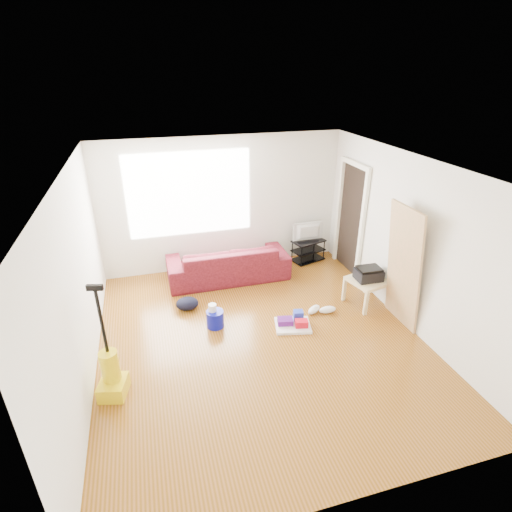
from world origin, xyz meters
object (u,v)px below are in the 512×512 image
object	(u,v)px
side_table	(367,283)
backpack	(188,309)
vacuum	(111,375)
tv_stand	(308,250)
cleaning_tray	(293,323)
sofa	(228,277)
bucket	(215,326)

from	to	relation	value
side_table	backpack	distance (m)	2.96
side_table	vacuum	world-z (taller)	vacuum
backpack	vacuum	distance (m)	1.95
tv_stand	backpack	size ratio (longest dim) A/B	1.95
side_table	vacuum	size ratio (longest dim) A/B	0.46
tv_stand	cleaning_tray	bearing A→B (deg)	-134.62
side_table	cleaning_tray	world-z (taller)	side_table
sofa	side_table	xyz separation A→B (m)	(2.00, -1.49, 0.38)
sofa	backpack	bearing A→B (deg)	44.57
sofa	vacuum	bearing A→B (deg)	51.54
tv_stand	vacuum	size ratio (longest dim) A/B	0.48
cleaning_tray	vacuum	xyz separation A→B (m)	(-2.57, -0.68, 0.21)
sofa	tv_stand	size ratio (longest dim) A/B	3.08
side_table	vacuum	xyz separation A→B (m)	(-3.95, -0.97, -0.11)
cleaning_tray	backpack	bearing A→B (deg)	148.54
tv_stand	bucket	size ratio (longest dim) A/B	2.70
sofa	bucket	xyz separation A→B (m)	(-0.52, -1.45, 0.00)
sofa	backpack	size ratio (longest dim) A/B	6.02
bucket	vacuum	xyz separation A→B (m)	(-1.43, -1.01, 0.27)
tv_stand	backpack	xyz separation A→B (m)	(-2.57, -1.13, -0.23)
tv_stand	cleaning_tray	size ratio (longest dim) A/B	1.18
bucket	side_table	bearing A→B (deg)	-0.86
bucket	backpack	distance (m)	0.69
vacuum	sofa	bearing A→B (deg)	65.42
tv_stand	side_table	size ratio (longest dim) A/B	1.06
sofa	vacuum	size ratio (longest dim) A/B	1.49
sofa	side_table	bearing A→B (deg)	143.42
side_table	backpack	size ratio (longest dim) A/B	1.85
cleaning_tray	backpack	world-z (taller)	cleaning_tray
sofa	side_table	distance (m)	2.52
tv_stand	cleaning_tray	xyz separation A→B (m)	(-1.08, -2.04, -0.17)
backpack	bucket	bearing A→B (deg)	-55.91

